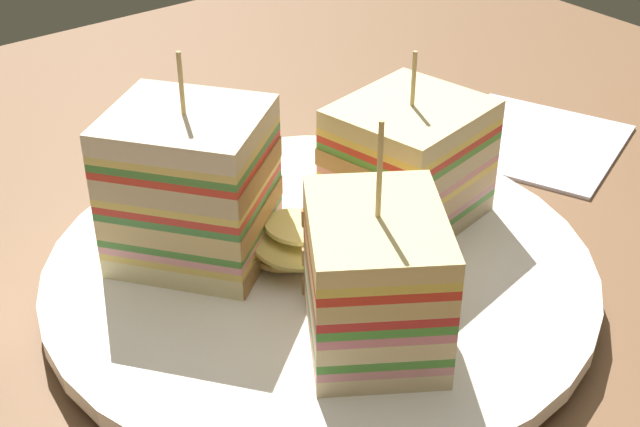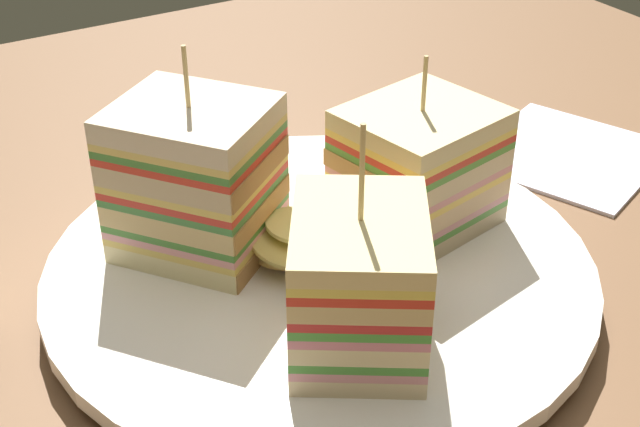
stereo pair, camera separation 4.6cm
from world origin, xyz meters
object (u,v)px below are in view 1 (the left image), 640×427
(sandwich_wedge_1, at_px, (375,279))
(napkin, at_px, (535,140))
(sandwich_wedge_0, at_px, (192,187))
(chip_pile, at_px, (297,246))
(sandwich_wedge_2, at_px, (408,163))
(plate, at_px, (320,271))

(sandwich_wedge_1, bearing_deg, napkin, -33.62)
(sandwich_wedge_0, distance_m, chip_pile, 0.06)
(sandwich_wedge_2, bearing_deg, chip_pile, -11.10)
(plate, bearing_deg, napkin, 10.03)
(sandwich_wedge_0, height_order, napkin, sandwich_wedge_0)
(sandwich_wedge_1, distance_m, chip_pile, 0.07)
(plate, bearing_deg, chip_pile, 150.67)
(sandwich_wedge_2, relative_size, napkin, 0.86)
(plate, xyz_separation_m, napkin, (0.22, 0.04, -0.01))
(sandwich_wedge_1, distance_m, napkin, 0.27)
(plate, height_order, napkin, plate)
(plate, xyz_separation_m, chip_pile, (-0.01, 0.01, 0.02))
(sandwich_wedge_1, distance_m, sandwich_wedge_2, 0.11)
(chip_pile, bearing_deg, sandwich_wedge_2, -0.26)
(plate, relative_size, sandwich_wedge_0, 2.54)
(plate, distance_m, sandwich_wedge_1, 0.08)
(napkin, bearing_deg, chip_pile, -171.86)
(sandwich_wedge_0, xyz_separation_m, chip_pile, (0.04, -0.04, -0.03))
(plate, bearing_deg, sandwich_wedge_0, 135.41)
(sandwich_wedge_2, xyz_separation_m, chip_pile, (-0.08, 0.00, -0.02))
(chip_pile, bearing_deg, sandwich_wedge_1, -96.30)
(sandwich_wedge_2, bearing_deg, sandwich_wedge_1, 28.60)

